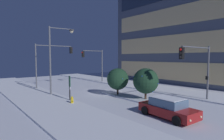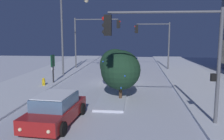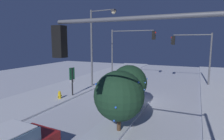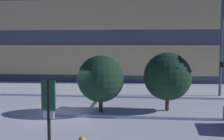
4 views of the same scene
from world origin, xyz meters
The scene contains 13 objects.
ground centered at (0.00, 0.00, 0.00)m, with size 52.00×52.00×0.00m, color silver.
curb_strip_near centered at (0.00, -7.61, 0.07)m, with size 52.00×5.20×0.14m, color silver.
curb_strip_far centered at (0.00, 7.61, 0.07)m, with size 52.00×5.20×0.14m, color silver.
median_strip centered at (3.58, 0.34, 0.07)m, with size 9.00×1.80×0.14m, color silver.
car_near centered at (9.95, -2.07, 0.71)m, with size 4.61×2.34×1.49m.
traffic_light_corner_near_left centered at (-8.85, -3.53, 4.55)m, with size 0.32×5.80×6.42m.
traffic_light_corner_far_right centered at (9.49, 3.54, 3.98)m, with size 0.32×5.67×5.67m.
traffic_light_corner_far_left centered at (-8.97, 4.08, 4.08)m, with size 0.32×4.33×5.83m.
street_lamp_arched centered at (-3.43, -5.06, 5.26)m, with size 0.68×3.00×8.13m.
fire_hydrant centered at (1.90, -5.87, 0.38)m, with size 0.48×0.26×0.78m.
parking_info_sign centered at (0.63, -5.47, 1.67)m, with size 0.55×0.20×2.62m.
decorated_tree_median centered at (1.67, 0.18, 1.97)m, with size 2.57×2.56×3.25m.
decorated_tree_right_of_median centered at (5.32, 0.88, 2.06)m, with size 2.67×2.67×3.40m.
Camera 1 is at (17.74, -14.02, 4.54)m, focal length 29.45 mm.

